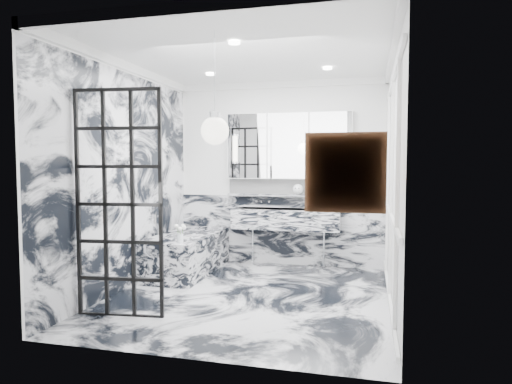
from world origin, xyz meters
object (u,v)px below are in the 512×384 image
(mirror_cabinet, at_px, (289,146))
(bathtub, at_px, (186,253))
(crittall_door, at_px, (119,204))
(trough_sink, at_px, (286,219))

(mirror_cabinet, bearing_deg, bathtub, -147.94)
(bathtub, bearing_deg, mirror_cabinet, 32.06)
(crittall_door, relative_size, trough_sink, 1.43)
(crittall_door, xyz_separation_m, bathtub, (-0.07, 1.90, -0.87))
(bathtub, bearing_deg, crittall_door, -87.82)
(trough_sink, bearing_deg, mirror_cabinet, 90.00)
(trough_sink, distance_m, mirror_cabinet, 1.10)
(mirror_cabinet, bearing_deg, trough_sink, -90.00)
(crittall_door, bearing_deg, mirror_cabinet, 58.82)
(mirror_cabinet, xyz_separation_m, bathtub, (-1.32, -0.83, -1.54))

